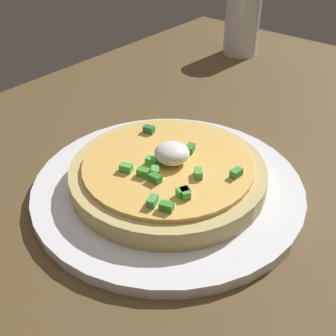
% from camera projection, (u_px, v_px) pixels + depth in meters
% --- Properties ---
extents(dining_table, '(1.24, 0.83, 0.02)m').
position_uv_depth(dining_table, '(177.00, 232.00, 0.45)').
color(dining_table, brown).
rests_on(dining_table, ground).
extents(plate, '(0.30, 0.30, 0.01)m').
position_uv_depth(plate, '(168.00, 187.00, 0.49)').
color(plate, white).
rests_on(plate, dining_table).
extents(pizza, '(0.21, 0.21, 0.05)m').
position_uv_depth(pizza, '(168.00, 173.00, 0.47)').
color(pizza, tan).
rests_on(pizza, plate).
extents(cup_near, '(0.06, 0.06, 0.11)m').
position_uv_depth(cup_near, '(242.00, 26.00, 0.82)').
color(cup_near, silver).
rests_on(cup_near, dining_table).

